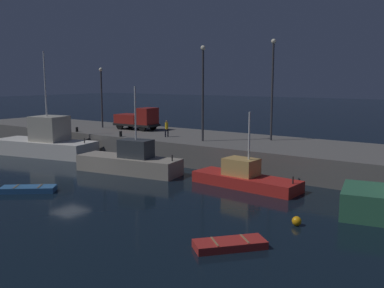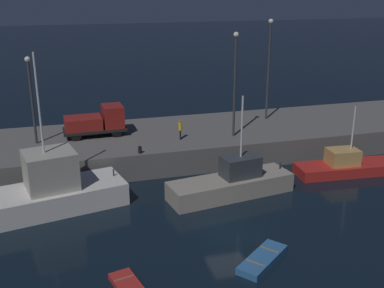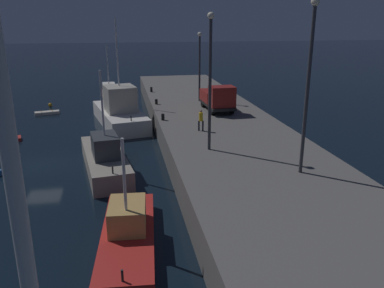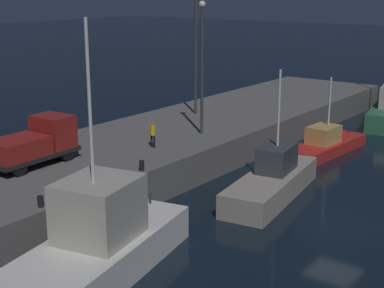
% 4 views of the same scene
% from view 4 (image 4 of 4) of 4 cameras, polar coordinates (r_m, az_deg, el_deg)
% --- Properties ---
extents(ground_plane, '(320.00, 320.00, 0.00)m').
position_cam_4_polar(ground_plane, '(29.89, 14.16, -7.99)').
color(ground_plane, black).
extents(pier_quay, '(62.55, 10.16, 2.10)m').
position_cam_4_polar(pier_quay, '(36.91, -6.42, -1.39)').
color(pier_quay, '#5B5956').
rests_on(pier_quay, ground).
extents(fishing_trawler_red, '(9.38, 3.93, 7.21)m').
position_cam_4_polar(fishing_trawler_red, '(33.13, 7.98, -3.62)').
color(fishing_trawler_red, gray).
rests_on(fishing_trawler_red, ground).
extents(fishing_boat_white, '(8.28, 3.05, 5.49)m').
position_cam_4_polar(fishing_boat_white, '(42.48, 13.07, -0.01)').
color(fishing_boat_white, red).
rests_on(fishing_boat_white, ground).
extents(fishing_boat_orange, '(11.49, 5.83, 10.52)m').
position_cam_4_polar(fishing_boat_orange, '(24.10, -9.84, -10.10)').
color(fishing_boat_orange, silver).
rests_on(fishing_boat_orange, ground).
extents(lamp_post_east, '(0.44, 0.44, 8.69)m').
position_cam_4_polar(lamp_post_east, '(37.61, 1.00, 8.48)').
color(lamp_post_east, '#38383D').
rests_on(lamp_post_east, pier_quay).
extents(lamp_post_central, '(0.44, 0.44, 9.32)m').
position_cam_4_polar(lamp_post_central, '(43.99, 0.36, 9.89)').
color(lamp_post_central, '#38383D').
rests_on(lamp_post_central, pier_quay).
extents(utility_truck, '(5.32, 2.40, 2.53)m').
position_cam_4_polar(utility_truck, '(32.73, -15.33, 0.11)').
color(utility_truck, black).
rests_on(utility_truck, pier_quay).
extents(dockworker, '(0.37, 0.42, 1.65)m').
position_cam_4_polar(dockworker, '(35.05, -3.92, 1.14)').
color(dockworker, black).
rests_on(dockworker, pier_quay).
extents(bollard_central, '(0.28, 0.28, 0.55)m').
position_cam_4_polar(bollard_central, '(30.83, -5.02, -2.14)').
color(bollard_central, black).
rests_on(bollard_central, pier_quay).
extents(bollard_east, '(0.28, 0.28, 0.52)m').
position_cam_4_polar(bollard_east, '(26.58, -14.83, -5.54)').
color(bollard_east, black).
rests_on(bollard_east, pier_quay).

